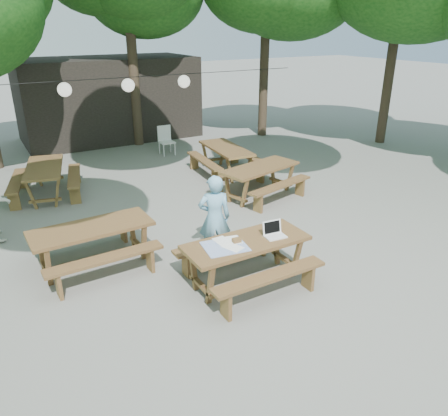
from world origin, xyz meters
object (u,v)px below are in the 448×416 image
at_px(main_picnic_table, 246,261).
at_px(picnic_table_nw, 94,246).
at_px(woman, 215,218).
at_px(plastic_chair, 167,146).

distance_m(main_picnic_table, picnic_table_nw, 2.63).
relative_size(picnic_table_nw, woman, 1.30).
distance_m(picnic_table_nw, woman, 2.12).
relative_size(picnic_table_nw, plastic_chair, 2.25).
xyz_separation_m(picnic_table_nw, woman, (1.94, -0.78, 0.39)).
relative_size(main_picnic_table, woman, 1.29).
distance_m(main_picnic_table, plastic_chair, 7.83).
bearing_deg(picnic_table_nw, woman, -23.72).
bearing_deg(plastic_chair, picnic_table_nw, -122.25).
height_order(picnic_table_nw, plastic_chair, plastic_chair).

